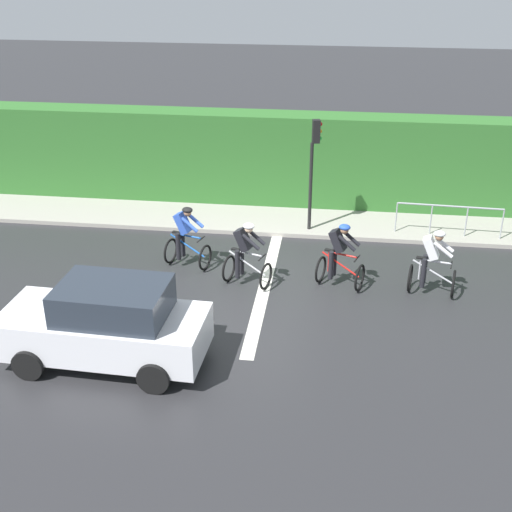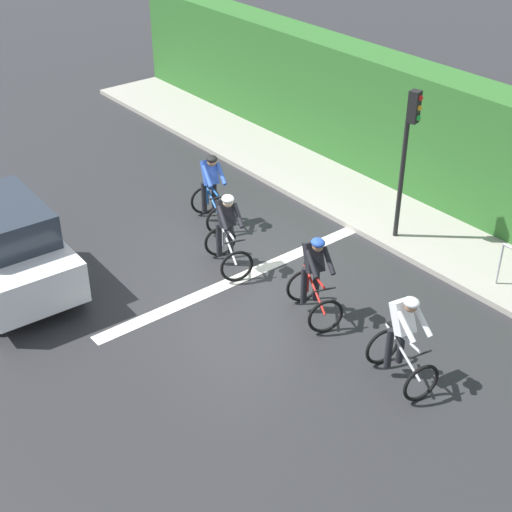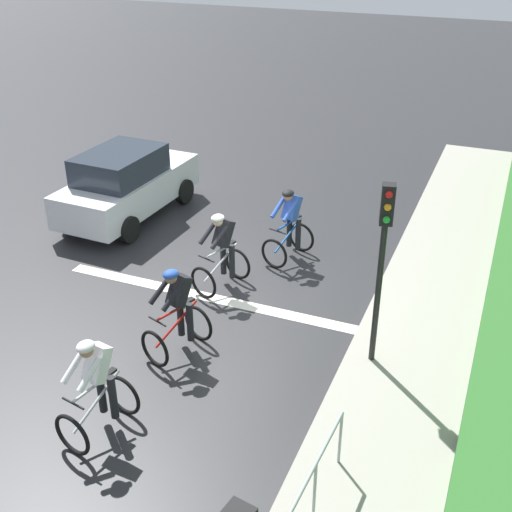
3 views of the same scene
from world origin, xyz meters
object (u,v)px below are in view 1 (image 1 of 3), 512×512
Objects in this scene: cyclist_second at (339,256)px; cyclist_mid at (246,255)px; pedestrian_railing_kerbside at (449,214)px; cyclist_fourth at (186,238)px; traffic_light_near_crossing at (314,159)px; car_white at (107,324)px; cyclist_lead at (432,264)px.

cyclist_second and cyclist_mid have the same top height.
pedestrian_railing_kerbside is at bearing 123.32° from cyclist_mid.
cyclist_fourth is at bearing -69.21° from pedestrian_railing_kerbside.
cyclist_mid is at bearing -56.68° from pedestrian_railing_kerbside.
cyclist_second is at bearing 81.35° from cyclist_fourth.
cyclist_fourth is at bearing -50.10° from traffic_light_near_crossing.
cyclist_fourth is (-0.60, -3.97, 0.00)m from cyclist_second.
car_white is 8.14m from traffic_light_near_crossing.
cyclist_lead is 1.00× the size of cyclist_mid.
cyclist_lead is 4.73m from traffic_light_near_crossing.
cyclist_second is (-0.12, -2.20, 0.00)m from cyclist_lead.
car_white is at bearing -27.55° from traffic_light_near_crossing.
traffic_light_near_crossing is (-2.61, 3.12, 1.43)m from cyclist_fourth.
traffic_light_near_crossing is at bearing -89.31° from pedestrian_railing_kerbside.
car_white is at bearing -49.46° from cyclist_second.
traffic_light_near_crossing reaches higher than car_white.
traffic_light_near_crossing is (-3.33, -3.04, 1.43)m from cyclist_lead.
pedestrian_railing_kerbside is (-0.05, 3.88, -1.46)m from traffic_light_near_crossing.
pedestrian_railing_kerbside is (-2.66, 7.00, -0.03)m from cyclist_fourth.
cyclist_second is 4.02m from cyclist_fourth.
cyclist_lead is at bearing 87.00° from cyclist_second.
traffic_light_near_crossing is at bearing -165.26° from cyclist_second.
car_white reaches higher than cyclist_lead.
cyclist_lead is at bearing -13.90° from pedestrian_railing_kerbside.
traffic_light_near_crossing is (-3.45, 1.44, 1.43)m from cyclist_mid.
cyclist_second is 1.00× the size of cyclist_fourth.
cyclist_second reaches higher than pedestrian_railing_kerbside.
cyclist_lead is 4.48m from cyclist_mid.
cyclist_lead and cyclist_fourth have the same top height.
car_white is at bearing -7.43° from cyclist_fourth.
pedestrian_railing_kerbside is (-3.26, 3.03, -0.03)m from cyclist_second.
cyclist_mid is 6.36m from pedestrian_railing_kerbside.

